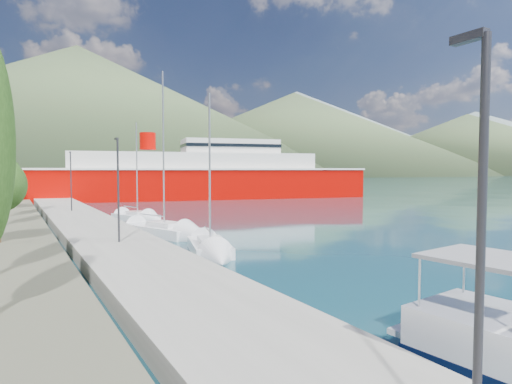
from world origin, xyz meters
TOP-DOWN VIEW (x-y plane):
  - ground at (0.00, 120.00)m, footprint 1400.00×1400.00m
  - quay at (-9.00, 26.00)m, footprint 5.00×88.00m
  - hills_far at (138.59, 618.73)m, footprint 1480.00×900.00m
  - hills_near at (98.04, 372.50)m, footprint 1010.00×520.00m
  - tree_row at (-15.14, 33.30)m, footprint 3.82×61.32m
  - lamp_posts at (-9.00, 14.39)m, footprint 0.15×44.49m
  - sailboat_near at (-4.54, 10.93)m, footprint 3.99×7.51m
  - sailboat_mid at (-3.79, 18.55)m, footprint 5.43×9.49m
  - sailboat_far at (-3.39, 28.97)m, footprint 4.37×7.43m
  - ferry at (14.21, 59.13)m, footprint 60.98×25.47m

SIDE VIEW (x-z plane):
  - ground at x=0.00m, z-range 0.00..0.00m
  - sailboat_near at x=-4.54m, z-range -4.89..5.46m
  - sailboat_far at x=-3.39m, z-range -4.91..5.50m
  - sailboat_mid at x=-3.79m, z-range -6.31..6.95m
  - quay at x=-9.00m, z-range 0.00..0.80m
  - ferry at x=14.21m, z-range -2.32..9.53m
  - lamp_posts at x=-9.00m, z-range 1.05..7.11m
  - tree_row at x=-15.14m, z-range 0.32..10.77m
  - hills_near at x=98.04m, z-range -8.32..106.68m
  - hills_far at x=138.59m, z-range -12.61..167.39m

